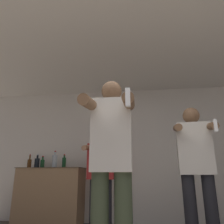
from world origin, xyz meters
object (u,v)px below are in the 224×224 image
Objects in this scene: person_man_side at (197,166)px; bottle_clear_vodka at (37,163)px; bottle_tall_gin at (43,163)px; person_spectator_back at (101,168)px; person_woman_foreground at (112,163)px; bottle_green_wine at (30,163)px; bottle_brown_liquor at (64,162)px; bottle_short_whiskey at (55,161)px.

bottle_clear_vodka is at bearing 154.40° from person_man_side.
bottle_tall_gin is 0.14× the size of person_spectator_back.
person_man_side is at bearing -32.59° from person_spectator_back.
person_woman_foreground is 1.01× the size of person_man_side.
person_spectator_back reaches higher than bottle_green_wine.
bottle_short_whiskey is (-0.19, -0.00, 0.02)m from bottle_brown_liquor.
person_man_side is at bearing 45.07° from person_woman_foreground.
bottle_short_whiskey is 0.50m from bottle_green_wine.
bottle_green_wine is at bearing 164.05° from person_spectator_back.
bottle_green_wine is at bearing 180.00° from bottle_brown_liquor.
bottle_tall_gin is at bearing 126.21° from person_woman_foreground.
person_woman_foreground is (1.71, -2.18, -0.14)m from bottle_clear_vodka.
bottle_brown_liquor is at bearing 0.00° from bottle_tall_gin.
person_woman_foreground reaches higher than bottle_tall_gin.
bottle_tall_gin is at bearing -180.00° from bottle_brown_liquor.
person_woman_foreground is at bearing -58.12° from bottle_short_whiskey.
person_man_side is (2.28, -1.26, -0.16)m from bottle_short_whiskey.
bottle_green_wine is (-0.69, 0.00, -0.01)m from bottle_brown_liquor.
person_man_side reaches higher than bottle_brown_liquor.
person_man_side is at bearing -28.93° from bottle_short_whiskey.
bottle_short_whiskey is 1.25× the size of bottle_green_wine.
person_woman_foreground reaches higher than bottle_clear_vodka.
bottle_brown_liquor is 0.54m from bottle_clear_vodka.
person_woman_foreground reaches higher than bottle_brown_liquor.
bottle_clear_vodka is 2.92m from person_man_side.
bottle_tall_gin is 2.71m from person_woman_foreground.
person_spectator_back is at bearing -19.20° from bottle_tall_gin.
bottle_tall_gin is at bearing -0.00° from bottle_green_wine.
person_woman_foreground is (1.17, -2.18, -0.14)m from bottle_brown_liquor.
bottle_short_whiskey is 2.58m from person_woman_foreground.
bottle_short_whiskey is (0.24, 0.00, 0.04)m from bottle_tall_gin.
person_woman_foreground is at bearing -49.55° from bottle_green_wine.
bottle_short_whiskey is at bearing 0.00° from bottle_tall_gin.
person_man_side is (2.09, -1.26, -0.13)m from bottle_brown_liquor.
bottle_short_whiskey is 1.21× the size of bottle_clear_vodka.
person_spectator_back is (1.32, -0.42, -0.12)m from bottle_clear_vodka.
bottle_green_wine is 0.15× the size of person_man_side.
bottle_green_wine is (-0.50, 0.00, -0.04)m from bottle_short_whiskey.
person_spectator_back is at bearing -23.51° from bottle_short_whiskey.
bottle_short_whiskey is at bearing -180.00° from bottle_brown_liquor.
bottle_clear_vodka is 0.15m from bottle_green_wine.
person_spectator_back is (0.78, -0.42, -0.12)m from bottle_brown_liquor.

